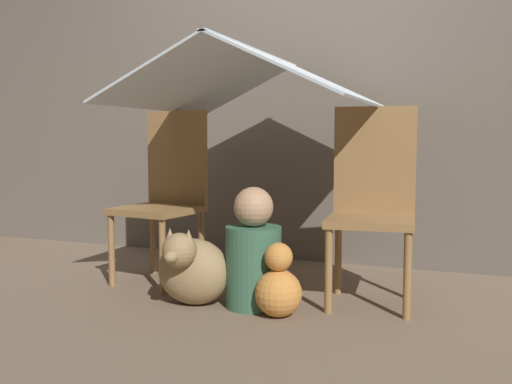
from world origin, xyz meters
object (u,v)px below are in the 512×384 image
(chair_left, at_px, (166,191))
(person_front, at_px, (253,255))
(chair_right, at_px, (373,199))
(dog, at_px, (192,268))

(chair_left, xyz_separation_m, person_front, (0.66, -0.32, -0.26))
(chair_left, height_order, chair_right, same)
(person_front, xyz_separation_m, dog, (-0.29, -0.09, -0.07))
(chair_right, bearing_deg, person_front, -154.45)
(chair_left, bearing_deg, dog, -39.30)
(chair_left, height_order, person_front, chair_left)
(chair_right, height_order, dog, chair_right)
(person_front, height_order, dog, person_front)
(chair_left, bearing_deg, chair_right, 7.75)
(chair_left, distance_m, person_front, 0.78)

